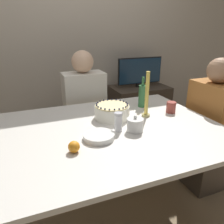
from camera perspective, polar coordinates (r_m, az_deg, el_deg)
The scene contains 15 objects.
ground_plane at distance 1.94m, azimuth 0.21°, elevation -25.10°, with size 12.00×12.00×0.00m, color #8C7556.
wall_behind at distance 2.70m, azimuth -11.56°, elevation 18.51°, with size 8.00×0.05×2.60m.
dining_table at distance 1.53m, azimuth 0.25°, elevation -7.50°, with size 1.47×1.16×0.76m.
cake at distance 1.63m, azimuth 0.00°, elevation 0.13°, with size 0.26×0.26×0.12m.
sugar_bowl at distance 1.43m, azimuth 6.05°, elevation -3.31°, with size 0.11×0.11×0.11m.
sugar_shaker at distance 1.42m, azimuth 1.65°, elevation -2.56°, with size 0.05×0.05×0.13m.
plate_stack at distance 1.34m, azimuth -3.44°, elevation -6.35°, with size 0.19×0.19×0.03m.
candle at distance 1.65m, azimuth 9.06°, elevation 3.60°, with size 0.06×0.06×0.35m.
bottle at distance 1.88m, azimuth 7.95°, elevation 4.29°, with size 0.07×0.07×0.26m.
cup at distance 1.80m, azimuth 15.16°, elevation 1.21°, with size 0.07×0.07×0.09m.
orange_fruit_0 at distance 1.21m, azimuth -9.91°, elevation -8.93°, with size 0.06×0.06×0.06m.
person_man_blue_shirt at distance 2.27m, azimuth -7.02°, elevation -1.75°, with size 0.40×0.34×1.21m.
person_woman_floral at distance 2.12m, azimuth 23.92°, elevation -5.48°, with size 0.34×0.40×1.19m.
side_cabinet at distance 2.91m, azimuth 6.87°, elevation -0.19°, with size 0.71×0.46×0.71m.
tv_monitor at distance 2.76m, azimuth 7.33°, elevation 10.43°, with size 0.59×0.10×0.36m.
Camera 1 is at (-0.51, -1.25, 1.39)m, focal length 35.00 mm.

